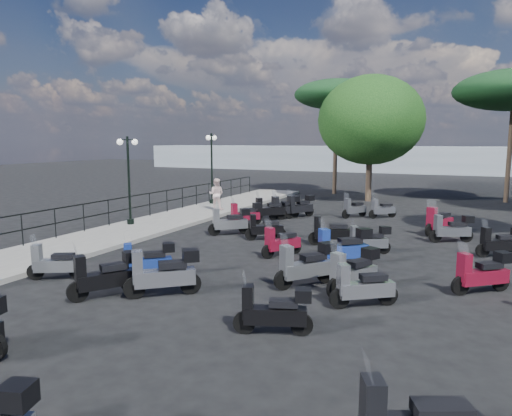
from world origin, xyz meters
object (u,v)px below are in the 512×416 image
at_px(scooter_5, 285,208).
at_px(scooter_29, 452,229).
at_px(scooter_8, 148,261).
at_px(scooter_22, 439,222).
at_px(scooter_26, 482,273).
at_px(lamp_post_1, 129,175).
at_px(scooter_3, 265,229).
at_px(lamp_post_2, 212,164).
at_px(scooter_15, 343,248).
at_px(scooter_31, 300,207).
at_px(scooter_21, 369,241).
at_px(scooter_20, 306,266).
at_px(scooter_13, 362,288).
at_px(scooter_28, 500,243).
at_px(scooter_16, 331,233).
at_px(scooter_10, 230,222).
at_px(pedestrian_far, 216,194).
at_px(scooter_14, 353,272).
at_px(broadleaf_tree, 371,120).
at_px(scooter_17, 354,209).
at_px(scooter_9, 281,243).
at_px(pine_2, 337,95).
at_px(scooter_23, 382,209).
at_px(scooter_7, 164,274).
at_px(scooter_4, 245,214).
at_px(scooter_19, 274,312).
at_px(scooter_32, 285,207).
at_px(scooter_11, 269,210).
at_px(scooter_2, 106,276).
at_px(scooter_1, 55,264).

relative_size(scooter_5, scooter_29, 1.03).
relative_size(scooter_8, scooter_22, 0.77).
distance_m(scooter_8, scooter_26, 8.46).
bearing_deg(lamp_post_1, scooter_3, 6.24).
bearing_deg(lamp_post_2, scooter_15, -51.46).
relative_size(scooter_3, scooter_31, 0.89).
bearing_deg(scooter_21, scooter_20, 137.39).
bearing_deg(scooter_31, scooter_13, 147.95).
distance_m(scooter_15, scooter_29, 5.61).
height_order(scooter_13, scooter_28, scooter_13).
height_order(scooter_16, scooter_20, scooter_20).
bearing_deg(scooter_10, scooter_31, -52.52).
bearing_deg(scooter_8, scooter_13, -127.68).
bearing_deg(scooter_3, scooter_5, -20.09).
xyz_separation_m(pedestrian_far, scooter_14, (9.24, -9.57, -0.44)).
bearing_deg(scooter_10, lamp_post_2, -5.26).
xyz_separation_m(pedestrian_far, broadleaf_tree, (6.20, 7.87, 3.93)).
xyz_separation_m(lamp_post_1, scooter_3, (6.20, 0.12, -1.83)).
height_order(pedestrian_far, scooter_5, pedestrian_far).
xyz_separation_m(scooter_21, scooter_22, (1.87, 4.41, 0.04)).
height_order(scooter_17, scooter_21, scooter_17).
bearing_deg(scooter_13, scooter_9, 7.94).
bearing_deg(scooter_28, scooter_16, 68.64).
bearing_deg(scooter_21, pine_2, -12.65).
bearing_deg(scooter_26, pedestrian_far, 15.42).
bearing_deg(scooter_23, scooter_31, 68.39).
distance_m(scooter_7, scooter_22, 11.86).
bearing_deg(pedestrian_far, pine_2, -119.80).
height_order(scooter_7, scooter_22, scooter_7).
relative_size(scooter_10, scooter_20, 0.94).
relative_size(scooter_28, scooter_31, 0.92).
height_order(scooter_20, scooter_23, scooter_20).
distance_m(scooter_3, scooter_31, 5.41).
bearing_deg(scooter_13, scooter_28, -61.81).
relative_size(scooter_13, scooter_20, 0.92).
height_order(lamp_post_2, scooter_13, lamp_post_2).
bearing_deg(lamp_post_2, scooter_7, -71.96).
distance_m(scooter_20, pine_2, 21.91).
xyz_separation_m(scooter_4, scooter_19, (5.51, -10.03, -0.02)).
xyz_separation_m(scooter_15, scooter_32, (-4.69, 7.39, -0.04)).
height_order(scooter_11, scooter_17, scooter_11).
bearing_deg(scooter_14, lamp_post_2, -18.96).
relative_size(lamp_post_1, scooter_20, 2.48).
bearing_deg(scooter_2, scooter_22, -87.16).
bearing_deg(scooter_17, scooter_21, 138.75).
xyz_separation_m(scooter_7, scooter_22, (5.50, 10.51, -0.05)).
bearing_deg(scooter_1, scooter_29, -73.63).
distance_m(scooter_3, scooter_15, 4.29).
distance_m(scooter_19, scooter_32, 13.45).
relative_size(pedestrian_far, scooter_8, 1.26).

